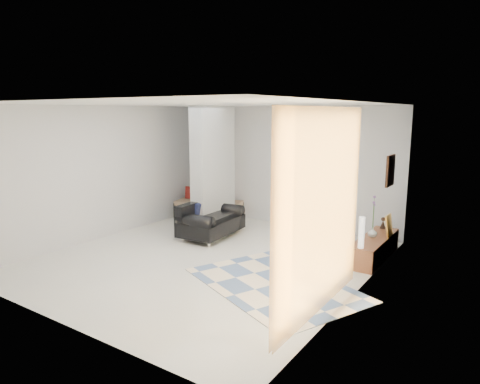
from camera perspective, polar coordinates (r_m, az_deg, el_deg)
The scene contains 17 objects.
floor at distance 8.00m, azimuth -4.11°, elevation -8.85°, with size 6.00×6.00×0.00m, color white.
ceiling at distance 7.54m, azimuth -4.40°, elevation 11.64°, with size 6.00×6.00×0.00m, color white.
wall_back at distance 10.16m, azimuth 6.19°, elevation 3.41°, with size 6.00×6.00×0.00m, color silver.
wall_front at distance 5.64m, azimuth -23.31°, elevation -3.19°, with size 6.00×6.00×0.00m, color silver.
wall_left at distance 9.57m, azimuth -17.40°, elevation 2.55°, with size 6.00×6.00×0.00m, color silver.
wall_right at distance 6.37m, azimuth 15.71°, elevation -1.20°, with size 6.00×6.00×0.00m, color silver.
partition_column at distance 9.56m, azimuth -3.59°, elevation 3.01°, with size 0.35×1.20×2.80m, color #9CA1A3.
hallway_door at distance 11.29m, azimuth -3.45°, elevation 2.22°, with size 0.85×0.06×2.04m, color beige.
curtain at distance 5.33m, azimuth 11.07°, elevation -2.71°, with size 2.55×2.55×0.00m, color #FFAE43.
wall_art at distance 7.95m, azimuth 19.41°, elevation 2.70°, with size 0.04×0.45×0.55m, color black.
media_console at distance 8.31m, azimuth 17.46°, elevation -7.08°, with size 0.45×1.71×0.80m.
loveseat at distance 9.29m, azimuth -4.15°, elevation -3.76°, with size 0.98×1.56×0.76m.
daybed at distance 10.91m, azimuth -4.27°, elevation -1.28°, with size 1.78×1.12×0.77m.
area_rug at distance 6.86m, azimuth 4.64°, elevation -12.19°, with size 2.70×1.80×0.01m, color beige.
cylinder_lamp at distance 7.50m, azimuth 15.90°, elevation -5.21°, with size 0.10×0.10×0.54m, color beige.
bronze_figurine at distance 8.89m, azimuth 18.52°, elevation -3.93°, with size 0.11×0.11×0.23m, color black, non-canonical shape.
vase at distance 8.25m, azimuth 17.24°, elevation -5.15°, with size 0.17×0.17×0.18m, color silver.
Camera 1 is at (4.63, -5.95, 2.66)m, focal length 32.00 mm.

